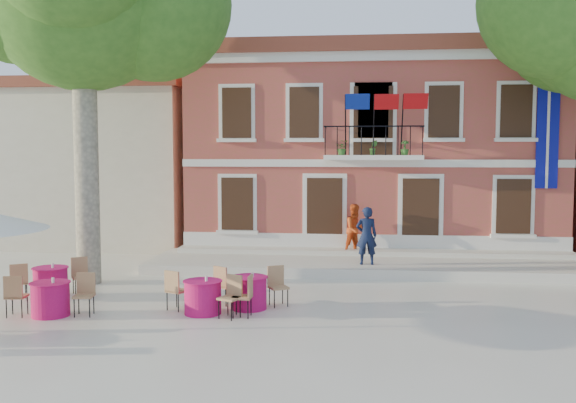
# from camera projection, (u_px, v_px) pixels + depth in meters

# --- Properties ---
(ground) EXTENTS (90.00, 90.00, 0.00)m
(ground) POSITION_uv_depth(u_px,v_px,m) (296.00, 300.00, 15.97)
(ground) COLOR beige
(ground) RESTS_ON ground
(main_building) EXTENTS (13.50, 9.59, 7.50)m
(main_building) POSITION_uv_depth(u_px,v_px,m) (370.00, 149.00, 25.35)
(main_building) COLOR #B13F41
(main_building) RESTS_ON ground
(neighbor_west) EXTENTS (9.40, 9.40, 6.40)m
(neighbor_west) POSITION_uv_depth(u_px,v_px,m) (101.00, 162.00, 27.63)
(neighbor_west) COLOR beige
(neighbor_west) RESTS_ON ground
(terrace) EXTENTS (14.00, 3.40, 0.30)m
(terrace) POSITION_uv_depth(u_px,v_px,m) (373.00, 265.00, 20.10)
(terrace) COLOR silver
(terrace) RESTS_ON ground
(pedestrian_navy) EXTENTS (0.67, 0.48, 1.75)m
(pedestrian_navy) POSITION_uv_depth(u_px,v_px,m) (367.00, 236.00, 19.25)
(pedestrian_navy) COLOR #101936
(pedestrian_navy) RESTS_ON terrace
(pedestrian_orange) EXTENTS (1.01, 0.95, 1.66)m
(pedestrian_orange) POSITION_uv_depth(u_px,v_px,m) (356.00, 229.00, 21.19)
(pedestrian_orange) COLOR #C74417
(pedestrian_orange) RESTS_ON terrace
(cafe_table_0) EXTENTS (1.96, 0.90, 0.95)m
(cafe_table_0) POSITION_uv_depth(u_px,v_px,m) (50.00, 298.00, 14.45)
(cafe_table_0) COLOR #C3125B
(cafe_table_0) RESTS_ON ground
(cafe_table_1) EXTENTS (1.92, 1.18, 0.95)m
(cafe_table_1) POSITION_uv_depth(u_px,v_px,m) (203.00, 296.00, 14.63)
(cafe_table_1) COLOR #C3125B
(cafe_table_1) RESTS_ON ground
(cafe_table_3) EXTENTS (1.83, 1.41, 0.95)m
(cafe_table_3) POSITION_uv_depth(u_px,v_px,m) (50.00, 281.00, 16.27)
(cafe_table_3) COLOR #C3125B
(cafe_table_3) RESTS_ON ground
(cafe_table_4) EXTENTS (1.87, 1.65, 0.95)m
(cafe_table_4) POSITION_uv_depth(u_px,v_px,m) (249.00, 291.00, 15.09)
(cafe_table_4) COLOR #C3125B
(cafe_table_4) RESTS_ON ground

